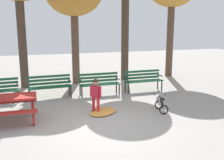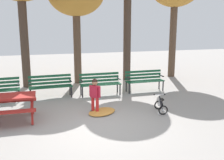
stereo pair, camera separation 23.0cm
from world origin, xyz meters
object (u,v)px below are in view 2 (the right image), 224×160
picnic_table (3,102)px  child_standing (95,93)px  park_bench_far_right (144,79)px  park_bench_right (100,82)px  kids_bicycle (161,106)px  park_bench_left (51,84)px

picnic_table → child_standing: size_ratio=1.65×
picnic_table → park_bench_far_right: 5.69m
park_bench_right → child_standing: (-0.67, -2.10, 0.14)m
picnic_table → park_bench_right: 3.98m
child_standing → park_bench_right: bearing=72.2°
park_bench_right → park_bench_far_right: 1.90m
child_standing → kids_bicycle: (2.03, -0.53, -0.45)m
park_bench_left → kids_bicycle: (3.26, -2.74, -0.31)m
picnic_table → park_bench_far_right: (5.26, 2.18, -0.08)m
park_bench_right → park_bench_far_right: same height
park_bench_left → child_standing: (1.23, -2.20, 0.14)m
picnic_table → child_standing: 2.69m
picnic_table → kids_bicycle: 4.76m
park_bench_left → park_bench_right: 1.91m
park_bench_left → child_standing: child_standing is taller
picnic_table → park_bench_left: bearing=57.1°
park_bench_right → kids_bicycle: (1.36, -2.63, -0.31)m
kids_bicycle → picnic_table: bearing=174.0°
park_bench_left → park_bench_far_right: 3.80m
park_bench_right → park_bench_far_right: size_ratio=1.00×
picnic_table → park_bench_far_right: park_bench_far_right is taller
park_bench_far_right → child_standing: 3.35m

